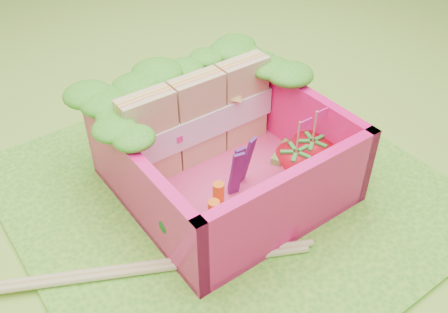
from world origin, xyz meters
name	(u,v)px	position (x,y,z in m)	size (l,w,h in m)	color
ground	(226,192)	(0.00, 0.00, 0.00)	(14.00, 14.00, 0.00)	#9DC537
placemat	(226,191)	(0.00, 0.00, 0.01)	(2.60, 2.60, 0.03)	#4DA425
bento_floor	(226,182)	(0.03, 0.04, 0.06)	(1.30, 1.30, 0.05)	#E33A75
bento_box	(226,153)	(0.03, 0.04, 0.31)	(1.30, 1.30, 0.55)	#FF1570
lettuce_ruffle	(183,77)	(0.03, 0.51, 0.64)	(1.43, 0.83, 0.11)	#217C16
sandwich_stack	(199,119)	(0.03, 0.35, 0.39)	(1.14, 0.18, 0.63)	tan
broccoli	(181,218)	(-0.49, -0.24, 0.26)	(0.32, 0.32, 0.25)	#618B43
carrot_sticks	(216,208)	(-0.26, -0.26, 0.21)	(0.17, 0.16, 0.27)	#F35D14
purple_wedges	(240,168)	(0.03, -0.10, 0.27)	(0.21, 0.10, 0.38)	#501B5F
strawberry_left	(294,168)	(0.36, -0.26, 0.22)	(0.26, 0.26, 0.50)	red
strawberry_right	(310,157)	(0.51, -0.24, 0.22)	(0.26, 0.26, 0.50)	red
snap_peas	(295,158)	(0.53, -0.10, 0.11)	(0.33, 0.40, 0.05)	#53A533
chopsticks	(102,274)	(-0.97, -0.16, 0.05)	(2.22, 1.13, 0.04)	tan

